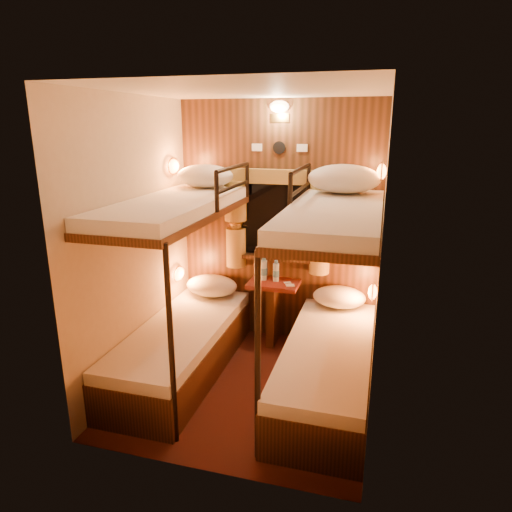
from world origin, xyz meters
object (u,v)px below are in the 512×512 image
(bunk_right, at_px, (329,331))
(bottle_left, at_px, (264,270))
(table, at_px, (273,304))
(bunk_left, at_px, (181,314))
(bottle_right, at_px, (276,272))

(bunk_right, distance_m, bottle_left, 1.13)
(bunk_right, xyz_separation_m, table, (-0.65, 0.78, -0.14))
(bunk_left, xyz_separation_m, bunk_right, (1.30, 0.00, 0.00))
(bunk_left, bearing_deg, bottle_left, 56.74)
(bunk_right, distance_m, bottle_right, 1.04)
(bunk_right, distance_m, table, 1.02)
(bunk_left, xyz_separation_m, bottle_left, (0.54, 0.82, 0.20))
(table, xyz_separation_m, bottle_left, (-0.11, 0.04, 0.34))
(table, bearing_deg, bunk_right, -50.33)
(table, height_order, bottle_left, bottle_left)
(bunk_left, distance_m, bottle_right, 1.06)
(bunk_left, height_order, bunk_right, same)
(bunk_left, relative_size, bottle_left, 7.80)
(bunk_right, relative_size, table, 2.90)
(bottle_left, relative_size, bottle_right, 1.11)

